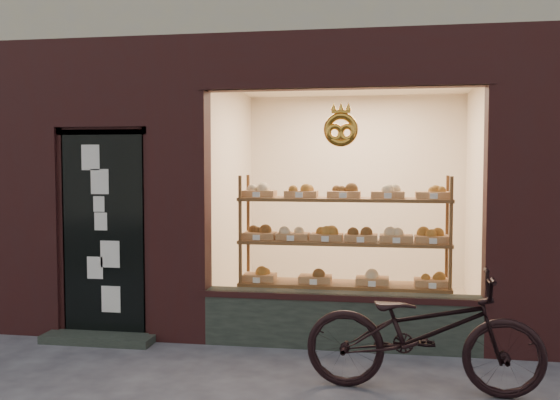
# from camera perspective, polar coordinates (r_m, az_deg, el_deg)

# --- Properties ---
(display_shelf) EXTENTS (2.20, 0.45, 1.70)m
(display_shelf) POSITION_cam_1_polar(r_m,az_deg,el_deg) (6.60, 5.84, -4.80)
(display_shelf) COLOR brown
(display_shelf) RESTS_ON ground
(bicycle) EXTENTS (1.89, 0.74, 0.98)m
(bicycle) POSITION_cam_1_polar(r_m,az_deg,el_deg) (5.20, 12.93, -11.62)
(bicycle) COLOR black
(bicycle) RESTS_ON ground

